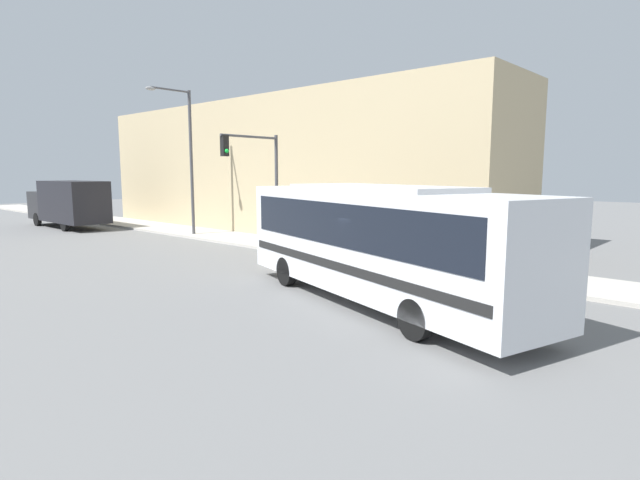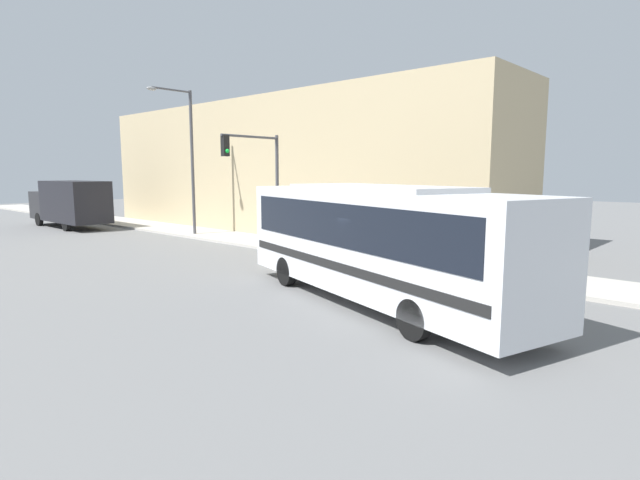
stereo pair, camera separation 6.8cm
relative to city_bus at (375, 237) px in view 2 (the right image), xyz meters
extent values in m
plane|color=slate|center=(-0.16, -0.92, -1.91)|extent=(120.00, 120.00, 0.00)
cube|color=#B7B2A8|center=(5.91, 19.08, -1.84)|extent=(3.15, 70.00, 0.13)
cube|color=tan|center=(10.49, 15.00, 2.08)|extent=(6.00, 29.84, 7.97)
cube|color=silver|center=(0.00, 0.00, -0.11)|extent=(5.54, 10.96, 2.79)
cube|color=black|center=(0.00, 0.00, 0.39)|extent=(5.32, 10.15, 1.15)
cube|color=black|center=(0.00, 0.00, -0.72)|extent=(5.45, 10.56, 0.24)
cube|color=silver|center=(0.00, 0.00, 1.34)|extent=(3.93, 6.30, 0.16)
cylinder|color=black|center=(2.04, 2.84, -1.44)|extent=(0.54, 0.98, 0.94)
cylinder|color=black|center=(-0.09, 3.49, -1.44)|extent=(0.54, 0.98, 0.94)
cylinder|color=black|center=(0.19, -3.14, -1.44)|extent=(0.54, 0.98, 0.94)
cylinder|color=black|center=(-1.93, -2.49, -1.44)|extent=(0.54, 0.98, 0.94)
cube|color=black|center=(2.17, 25.84, -0.12)|extent=(2.42, 5.80, 2.67)
cube|color=#262628|center=(2.17, 29.87, -0.51)|extent=(2.30, 2.25, 1.89)
cylinder|color=black|center=(1.11, 29.46, -1.46)|extent=(0.25, 0.90, 0.90)
cylinder|color=black|center=(1.11, 24.75, -1.46)|extent=(0.25, 0.90, 0.90)
cylinder|color=red|center=(4.94, 2.48, -1.47)|extent=(0.21, 0.21, 0.60)
sphere|color=red|center=(4.94, 2.48, -1.11)|extent=(0.20, 0.20, 0.20)
cylinder|color=red|center=(4.94, 2.37, -1.44)|extent=(0.09, 0.12, 0.09)
cylinder|color=#47474C|center=(5.09, 9.49, 0.87)|extent=(0.16, 0.16, 5.27)
cylinder|color=#47474C|center=(3.49, 9.49, 3.35)|extent=(3.20, 0.11, 0.11)
cube|color=black|center=(2.09, 9.49, 2.90)|extent=(0.30, 0.24, 0.90)
sphere|color=#19D83F|center=(2.09, 9.35, 2.68)|extent=(0.18, 0.18, 0.18)
cylinder|color=#47474C|center=(4.94, 10.01, -1.19)|extent=(0.06, 0.06, 1.17)
cylinder|color=#4C4C51|center=(4.94, 10.01, -0.49)|extent=(0.14, 0.14, 0.22)
cylinder|color=#47474C|center=(5.19, 16.70, 2.28)|extent=(0.18, 0.18, 8.10)
cylinder|color=#47474C|center=(4.01, 16.70, 6.23)|extent=(2.35, 0.11, 0.11)
ellipsoid|color=gray|center=(2.83, 16.70, 6.15)|extent=(0.56, 0.28, 0.20)
camera|label=1|loc=(-11.22, -8.06, 1.77)|focal=28.00mm
camera|label=2|loc=(-11.17, -8.11, 1.77)|focal=28.00mm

